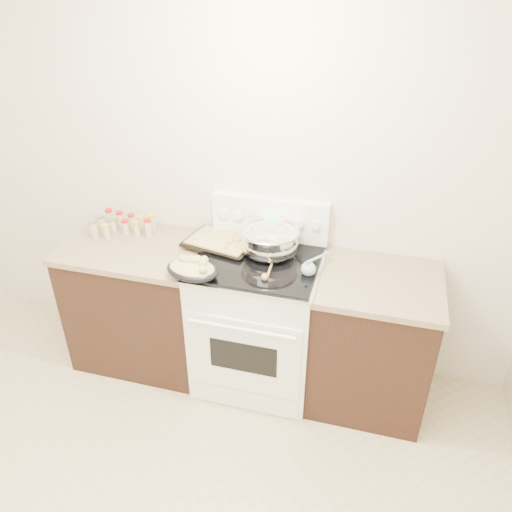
% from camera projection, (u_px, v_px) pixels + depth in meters
% --- Properties ---
extents(room_shell, '(4.10, 3.60, 2.75)m').
position_uv_depth(room_shell, '(31.00, 266.00, 1.55)').
color(room_shell, beige).
rests_on(room_shell, ground).
extents(counter_left, '(0.93, 0.67, 0.92)m').
position_uv_depth(counter_left, '(144.00, 302.00, 3.48)').
color(counter_left, black).
rests_on(counter_left, ground).
extents(counter_right, '(0.73, 0.67, 0.92)m').
position_uv_depth(counter_right, '(371.00, 341.00, 3.12)').
color(counter_right, black).
rests_on(counter_right, ground).
extents(kitchen_range, '(0.78, 0.73, 1.22)m').
position_uv_depth(kitchen_range, '(258.00, 318.00, 3.27)').
color(kitchen_range, white).
rests_on(kitchen_range, ground).
extents(mixing_bowl, '(0.43, 0.43, 0.21)m').
position_uv_depth(mixing_bowl, '(270.00, 241.00, 3.06)').
color(mixing_bowl, silver).
rests_on(mixing_bowl, kitchen_range).
extents(roasting_pan, '(0.35, 0.28, 0.11)m').
position_uv_depth(roasting_pan, '(192.00, 268.00, 2.86)').
color(roasting_pan, black).
rests_on(roasting_pan, kitchen_range).
extents(baking_sheet, '(0.49, 0.39, 0.06)m').
position_uv_depth(baking_sheet, '(221.00, 241.00, 3.19)').
color(baking_sheet, black).
rests_on(baking_sheet, kitchen_range).
extents(wooden_spoon, '(0.04, 0.25, 0.04)m').
position_uv_depth(wooden_spoon, '(267.00, 274.00, 2.88)').
color(wooden_spoon, tan).
rests_on(wooden_spoon, kitchen_range).
extents(blue_ladle, '(0.15, 0.28, 0.11)m').
position_uv_depth(blue_ladle, '(309.00, 268.00, 2.89)').
color(blue_ladle, '#7FAEBE').
rests_on(blue_ladle, kitchen_range).
extents(spice_jars, '(0.39, 0.23, 0.13)m').
position_uv_depth(spice_jars, '(123.00, 224.00, 3.36)').
color(spice_jars, '#BFB28C').
rests_on(spice_jars, counter_left).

